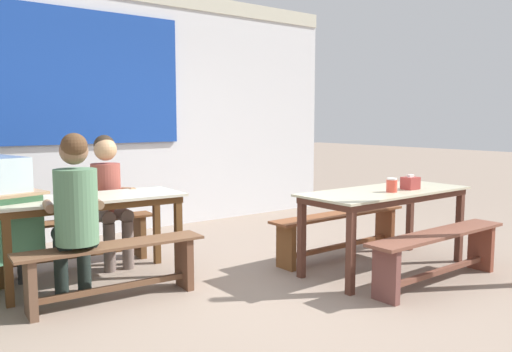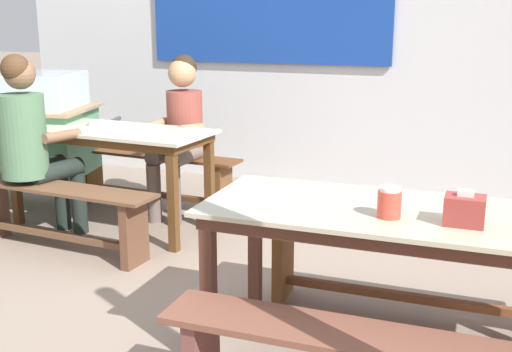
{
  "view_description": "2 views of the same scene",
  "coord_description": "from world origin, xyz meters",
  "px_view_note": "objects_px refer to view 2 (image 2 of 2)",
  "views": [
    {
      "loc": [
        -2.67,
        -3.3,
        1.43
      ],
      "look_at": [
        0.29,
        0.61,
        0.89
      ],
      "focal_mm": 35.91,
      "sensor_mm": 36.0,
      "label": 1
    },
    {
      "loc": [
        1.53,
        -2.89,
        1.58
      ],
      "look_at": [
        0.22,
        0.53,
        0.65
      ],
      "focal_mm": 44.82,
      "sensor_mm": 36.0,
      "label": 2
    }
  ],
  "objects_px": {
    "tissue_box": "(465,210)",
    "food_cart": "(11,127)",
    "dining_table_far": "(109,140)",
    "bench_near_back": "(417,264)",
    "person_center_facing": "(180,124)",
    "soup_bowl": "(96,123)",
    "person_left_back_turned": "(32,139)",
    "bench_far_front": "(59,210)",
    "dining_table_near": "(407,228)",
    "condiment_jar": "(389,202)",
    "bench_far_back": "(154,173)"
  },
  "relations": [
    {
      "from": "soup_bowl",
      "to": "food_cart",
      "type": "bearing_deg",
      "value": 172.08
    },
    {
      "from": "dining_table_far",
      "to": "bench_near_back",
      "type": "distance_m",
      "value": 2.5
    },
    {
      "from": "person_center_facing",
      "to": "person_left_back_turned",
      "type": "relative_size",
      "value": 0.96
    },
    {
      "from": "person_center_facing",
      "to": "condiment_jar",
      "type": "height_order",
      "value": "person_center_facing"
    },
    {
      "from": "bench_far_front",
      "to": "bench_near_back",
      "type": "xyz_separation_m",
      "value": [
        2.4,
        -0.14,
        0.01
      ]
    },
    {
      "from": "bench_far_back",
      "to": "bench_near_back",
      "type": "height_order",
      "value": "same"
    },
    {
      "from": "bench_far_front",
      "to": "condiment_jar",
      "type": "bearing_deg",
      "value": -19.53
    },
    {
      "from": "food_cart",
      "to": "person_center_facing",
      "type": "distance_m",
      "value": 1.46
    },
    {
      "from": "bench_far_front",
      "to": "bench_near_back",
      "type": "distance_m",
      "value": 2.4
    },
    {
      "from": "bench_far_front",
      "to": "condiment_jar",
      "type": "xyz_separation_m",
      "value": [
        2.34,
        -0.83,
        0.53
      ]
    },
    {
      "from": "person_left_back_turned",
      "to": "tissue_box",
      "type": "xyz_separation_m",
      "value": [
        2.89,
        -0.91,
        0.07
      ]
    },
    {
      "from": "bench_far_front",
      "to": "soup_bowl",
      "type": "xyz_separation_m",
      "value": [
        -0.11,
        0.65,
        0.49
      ]
    },
    {
      "from": "person_left_back_turned",
      "to": "condiment_jar",
      "type": "bearing_deg",
      "value": -19.55
    },
    {
      "from": "dining_table_near",
      "to": "bench_near_back",
      "type": "xyz_separation_m",
      "value": [
        -0.01,
        0.58,
        -0.38
      ]
    },
    {
      "from": "food_cart",
      "to": "tissue_box",
      "type": "height_order",
      "value": "food_cart"
    },
    {
      "from": "bench_near_back",
      "to": "person_left_back_turned",
      "type": "xyz_separation_m",
      "value": [
        -2.65,
        0.23,
        0.45
      ]
    },
    {
      "from": "dining_table_far",
      "to": "bench_far_back",
      "type": "relative_size",
      "value": 1.04
    },
    {
      "from": "dining_table_near",
      "to": "condiment_jar",
      "type": "distance_m",
      "value": 0.19
    },
    {
      "from": "person_center_facing",
      "to": "person_left_back_turned",
      "type": "distance_m",
      "value": 1.16
    },
    {
      "from": "bench_far_back",
      "to": "condiment_jar",
      "type": "distance_m",
      "value": 3.06
    },
    {
      "from": "dining_table_near",
      "to": "bench_near_back",
      "type": "height_order",
      "value": "dining_table_near"
    },
    {
      "from": "person_center_facing",
      "to": "condiment_jar",
      "type": "distance_m",
      "value": 2.72
    },
    {
      "from": "tissue_box",
      "to": "condiment_jar",
      "type": "bearing_deg",
      "value": -177.53
    },
    {
      "from": "bench_near_back",
      "to": "food_cart",
      "type": "height_order",
      "value": "food_cart"
    },
    {
      "from": "food_cart",
      "to": "person_left_back_turned",
      "type": "distance_m",
      "value": 1.05
    },
    {
      "from": "dining_table_near",
      "to": "bench_near_back",
      "type": "bearing_deg",
      "value": 90.55
    },
    {
      "from": "bench_far_front",
      "to": "tissue_box",
      "type": "relative_size",
      "value": 9.43
    },
    {
      "from": "dining_table_far",
      "to": "bench_far_front",
      "type": "xyz_separation_m",
      "value": [
        -0.04,
        -0.58,
        -0.38
      ]
    },
    {
      "from": "bench_far_front",
      "to": "soup_bowl",
      "type": "distance_m",
      "value": 0.82
    },
    {
      "from": "tissue_box",
      "to": "condiment_jar",
      "type": "xyz_separation_m",
      "value": [
        -0.3,
        -0.01,
        0.0
      ]
    },
    {
      "from": "dining_table_far",
      "to": "tissue_box",
      "type": "bearing_deg",
      "value": -28.2
    },
    {
      "from": "dining_table_near",
      "to": "soup_bowl",
      "type": "bearing_deg",
      "value": 151.58
    },
    {
      "from": "dining_table_near",
      "to": "bench_far_front",
      "type": "xyz_separation_m",
      "value": [
        -2.4,
        0.72,
        -0.39
      ]
    },
    {
      "from": "dining_table_near",
      "to": "bench_far_back",
      "type": "relative_size",
      "value": 1.14
    },
    {
      "from": "bench_far_front",
      "to": "tissue_box",
      "type": "distance_m",
      "value": 2.81
    },
    {
      "from": "bench_far_back",
      "to": "bench_far_front",
      "type": "height_order",
      "value": "same"
    },
    {
      "from": "dining_table_near",
      "to": "tissue_box",
      "type": "relative_size",
      "value": 11.38
    },
    {
      "from": "dining_table_near",
      "to": "bench_far_back",
      "type": "height_order",
      "value": "dining_table_near"
    },
    {
      "from": "dining_table_far",
      "to": "soup_bowl",
      "type": "bearing_deg",
      "value": 155.45
    },
    {
      "from": "person_center_facing",
      "to": "condiment_jar",
      "type": "bearing_deg",
      "value": -43.9
    },
    {
      "from": "food_cart",
      "to": "dining_table_near",
      "type": "bearing_deg",
      "value": -23.38
    },
    {
      "from": "person_center_facing",
      "to": "soup_bowl",
      "type": "height_order",
      "value": "person_center_facing"
    },
    {
      "from": "bench_far_front",
      "to": "person_center_facing",
      "type": "bearing_deg",
      "value": 70.11
    },
    {
      "from": "condiment_jar",
      "to": "soup_bowl",
      "type": "relative_size",
      "value": 1.02
    },
    {
      "from": "bench_far_back",
      "to": "person_left_back_turned",
      "type": "height_order",
      "value": "person_left_back_turned"
    },
    {
      "from": "bench_far_back",
      "to": "bench_far_front",
      "type": "distance_m",
      "value": 1.16
    },
    {
      "from": "bench_near_back",
      "to": "food_cart",
      "type": "distance_m",
      "value": 3.59
    },
    {
      "from": "tissue_box",
      "to": "food_cart",
      "type": "bearing_deg",
      "value": 156.62
    },
    {
      "from": "bench_far_back",
      "to": "bench_far_front",
      "type": "bearing_deg",
      "value": -93.73
    },
    {
      "from": "condiment_jar",
      "to": "soup_bowl",
      "type": "height_order",
      "value": "condiment_jar"
    }
  ]
}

